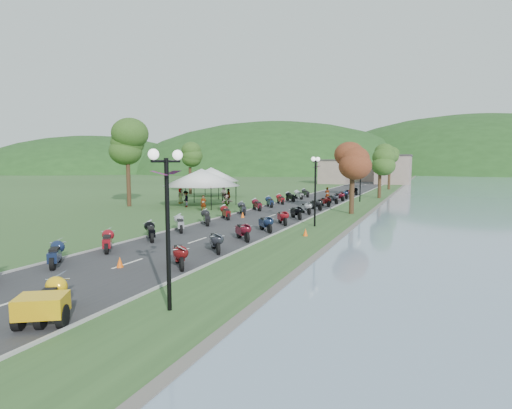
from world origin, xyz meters
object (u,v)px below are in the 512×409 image
at_px(pedestrian_a, 204,212).
at_px(pedestrian_c, 186,207).
at_px(vendor_tent_main, 202,188).
at_px(streetlamp_near, 168,233).
at_px(pedestrian_b, 224,201).
at_px(yellow_trike, 50,300).

distance_m(pedestrian_a, pedestrian_c, 4.34).
distance_m(vendor_tent_main, pedestrian_a, 5.12).
relative_size(streetlamp_near, vendor_tent_main, 0.93).
bearing_deg(pedestrian_b, streetlamp_near, 108.18).
bearing_deg(vendor_tent_main, pedestrian_b, 95.07).
relative_size(pedestrian_a, pedestrian_c, 0.91).
distance_m(streetlamp_near, pedestrian_a, 25.75).
relative_size(yellow_trike, pedestrian_a, 1.60).
xyz_separation_m(vendor_tent_main, pedestrian_c, (-1.02, -1.53, -2.00)).
bearing_deg(pedestrian_c, yellow_trike, -21.43).
xyz_separation_m(pedestrian_b, pedestrian_c, (-0.51, -7.32, 0.00)).
relative_size(vendor_tent_main, pedestrian_b, 3.02).
bearing_deg(pedestrian_c, pedestrian_b, 128.62).
bearing_deg(yellow_trike, vendor_tent_main, -9.41).
relative_size(yellow_trike, vendor_tent_main, 0.46).
distance_m(yellow_trike, vendor_tent_main, 30.84).
height_order(vendor_tent_main, pedestrian_b, vendor_tent_main).
relative_size(vendor_tent_main, pedestrian_a, 3.44).
bearing_deg(streetlamp_near, pedestrian_b, 115.64).
relative_size(streetlamp_near, pedestrian_b, 2.80).
bearing_deg(pedestrian_b, pedestrian_a, 100.14).
xyz_separation_m(streetlamp_near, pedestrian_a, (-12.36, 22.45, -2.50)).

